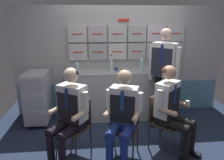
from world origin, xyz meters
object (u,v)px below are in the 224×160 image
folding_chair_right (125,120)px  folding_chair_by_counter (161,116)px  service_trolley (38,96)px  crew_member_by_counter (172,106)px  crew_member_standing (164,70)px  water_bottle_clear (111,63)px  folding_chair_left (77,120)px  paper_cup_blue (77,70)px  crew_member_left (69,110)px  crew_member_right (123,113)px

folding_chair_right → folding_chair_by_counter: bearing=10.3°
service_trolley → crew_member_by_counter: (2.14, -1.10, 0.19)m
folding_chair_right → crew_member_standing: 1.20m
water_bottle_clear → folding_chair_left: bearing=-118.0°
service_trolley → paper_cup_blue: paper_cup_blue is taller
folding_chair_right → paper_cup_blue: (-0.73, 1.17, 0.48)m
folding_chair_left → crew_member_standing: bearing=23.2°
service_trolley → paper_cup_blue: bearing=6.4°
folding_chair_by_counter → paper_cup_blue: (-1.30, 1.07, 0.48)m
crew_member_left → crew_member_standing: size_ratio=0.73×
crew_member_right → crew_member_by_counter: crew_member_by_counter is taller
crew_member_right → crew_member_by_counter: (0.73, 0.13, 0.01)m
folding_chair_left → service_trolley: bearing=128.1°
crew_member_by_counter → folding_chair_by_counter: bearing=133.3°
folding_chair_by_counter → paper_cup_blue: size_ratio=12.28×
folding_chair_left → crew_member_by_counter: (1.36, -0.11, 0.21)m
crew_member_left → crew_member_standing: (1.55, 0.76, 0.36)m
folding_chair_right → folding_chair_by_counter: same height
crew_member_left → folding_chair_by_counter: bearing=5.8°
crew_member_right → water_bottle_clear: size_ratio=4.23×
crew_member_standing → folding_chair_by_counter: bearing=-108.5°
paper_cup_blue → crew_member_left: bearing=-92.1°
paper_cup_blue → water_bottle_clear: bearing=6.1°
service_trolley → crew_member_standing: (2.24, -0.36, 0.55)m
service_trolley → paper_cup_blue: 0.87m
folding_chair_right → crew_member_right: size_ratio=0.65×
crew_member_left → crew_member_right: size_ratio=1.02×
folding_chair_by_counter → crew_member_by_counter: size_ratio=0.64×
crew_member_by_counter → crew_member_right: bearing=-169.6°
crew_member_left → paper_cup_blue: bearing=87.9°
service_trolley → crew_member_standing: bearing=-9.2°
crew_member_right → folding_chair_by_counter: crew_member_right is taller
paper_cup_blue → crew_member_by_counter: bearing=-40.0°
folding_chair_right → water_bottle_clear: bearing=93.8°
crew_member_standing → water_bottle_clear: size_ratio=5.88×
crew_member_right → crew_member_standing: size_ratio=0.72×
water_bottle_clear → service_trolley: bearing=-173.8°
crew_member_by_counter → water_bottle_clear: size_ratio=4.30×
folding_chair_left → water_bottle_clear: water_bottle_clear is taller
service_trolley → crew_member_standing: crew_member_standing is taller
folding_chair_by_counter → paper_cup_blue: paper_cup_blue is taller
folding_chair_left → folding_chair_right: bearing=-7.8°
folding_chair_by_counter → paper_cup_blue: 1.75m
folding_chair_right → crew_member_standing: (0.77, 0.72, 0.56)m
crew_member_by_counter → paper_cup_blue: crew_member_by_counter is taller
crew_member_left → crew_member_right: crew_member_left is taller
crew_member_by_counter → paper_cup_blue: (-1.41, 1.18, 0.27)m
crew_member_standing → service_trolley: bearing=170.8°
water_bottle_clear → folding_chair_right: bearing=-86.2°
crew_member_right → folding_chair_by_counter: 0.70m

